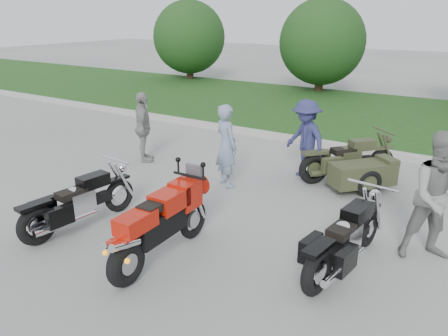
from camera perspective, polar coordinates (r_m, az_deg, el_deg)
The scene contains 13 objects.
ground at distance 7.05m, azimuth -4.82°, elevation -9.17°, with size 80.00×80.00×0.00m, color #9F9F9A.
curb at distance 11.99m, azimuth 12.75°, elevation 3.13°, with size 60.00×0.30×0.15m, color #ABA9A1.
grass_strip at distance 15.85m, azimuth 18.03°, elevation 6.63°, with size 60.00×8.00×0.14m, color #265E20.
tree_far_left at distance 23.01m, azimuth -4.57°, elevation 16.66°, with size 3.60×3.60×4.00m.
tree_mid_left at distance 19.63m, azimuth 12.68°, elevation 15.75°, with size 3.60×3.60×4.00m.
sportbike_red at distance 6.26m, azimuth -8.39°, elevation -7.07°, with size 0.38×2.15×1.02m.
cruiser_left at distance 7.55m, azimuth -18.77°, elevation -4.56°, with size 0.46×2.18×0.84m.
cruiser_right at distance 6.24m, azimuth 15.30°, elevation -9.39°, with size 0.49×2.22×0.85m.
cruiser_sidecar at distance 9.24m, azimuth 16.71°, elevation -0.03°, with size 1.88×2.06×0.87m.
person_stripe at distance 8.81m, azimuth 0.31°, elevation 2.91°, with size 0.62×0.41×1.70m, color #7A8BA6.
person_grey at distance 6.82m, azimuth 26.37°, elevation -3.47°, with size 0.92×0.72×1.90m, color gray.
person_denim at distance 9.48m, azimuth 10.58°, elevation 3.75°, with size 1.09×0.63×1.69m, color navy.
person_back at distance 10.49m, azimuth -10.51°, elevation 5.23°, with size 0.98×0.41×1.67m, color #979791.
Camera 1 is at (3.80, -4.87, 3.40)m, focal length 35.00 mm.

